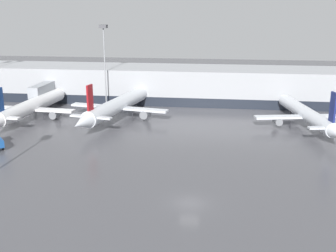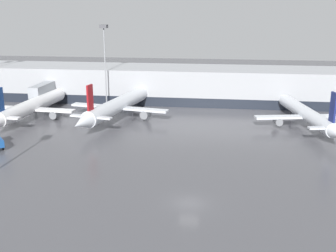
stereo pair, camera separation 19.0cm
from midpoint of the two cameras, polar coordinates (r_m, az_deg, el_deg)
ground_plane at (r=55.26m, az=2.86°, el=-10.38°), size 320.00×320.00×0.00m
terminal_building at (r=113.25m, az=5.49°, el=5.58°), size 160.00×26.49×9.00m
parked_jet_0 at (r=100.47m, az=-18.11°, el=2.51°), size 20.66×34.76×9.05m
parked_jet_1 at (r=92.47m, az=18.21°, el=1.53°), size 21.79×33.33×9.77m
parked_jet_3 at (r=95.85m, az=-6.76°, el=2.85°), size 23.18×38.40×9.93m
apron_light_mast_1 at (r=105.94m, az=-8.72°, el=10.97°), size 1.80×1.80×20.38m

